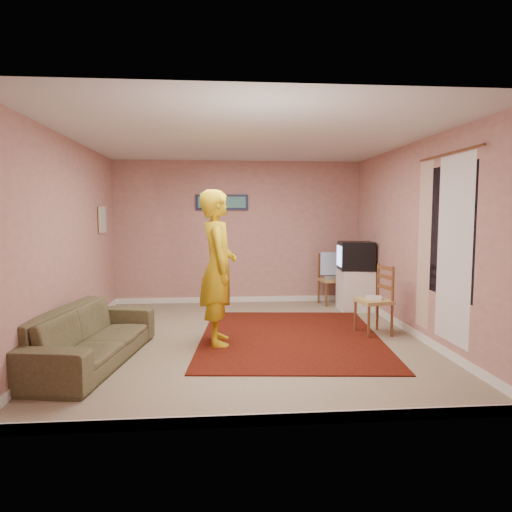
{
  "coord_description": "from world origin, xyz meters",
  "views": [
    {
      "loc": [
        -0.39,
        -5.89,
        1.66
      ],
      "look_at": [
        0.16,
        0.6,
        1.04
      ],
      "focal_mm": 32.0,
      "sensor_mm": 36.0,
      "label": 1
    }
  ],
  "objects": [
    {
      "name": "ground",
      "position": [
        0.0,
        0.0,
        0.0
      ],
      "size": [
        5.0,
        5.0,
        0.0
      ],
      "primitive_type": "plane",
      "color": "gray",
      "rests_on": "ground"
    },
    {
      "name": "wall_back",
      "position": [
        0.0,
        2.5,
        1.3
      ],
      "size": [
        4.5,
        0.02,
        2.6
      ],
      "primitive_type": "cube",
      "color": "tan",
      "rests_on": "ground"
    },
    {
      "name": "wall_front",
      "position": [
        0.0,
        -2.5,
        1.3
      ],
      "size": [
        4.5,
        0.02,
        2.6
      ],
      "primitive_type": "cube",
      "color": "tan",
      "rests_on": "ground"
    },
    {
      "name": "wall_left",
      "position": [
        -2.25,
        0.0,
        1.3
      ],
      "size": [
        0.02,
        5.0,
        2.6
      ],
      "primitive_type": "cube",
      "color": "tan",
      "rests_on": "ground"
    },
    {
      "name": "wall_right",
      "position": [
        2.25,
        0.0,
        1.3
      ],
      "size": [
        0.02,
        5.0,
        2.6
      ],
      "primitive_type": "cube",
      "color": "tan",
      "rests_on": "ground"
    },
    {
      "name": "ceiling",
      "position": [
        0.0,
        0.0,
        2.6
      ],
      "size": [
        4.5,
        5.0,
        0.02
      ],
      "primitive_type": "cube",
      "color": "silver",
      "rests_on": "wall_back"
    },
    {
      "name": "baseboard_back",
      "position": [
        0.0,
        2.49,
        0.05
      ],
      "size": [
        4.5,
        0.02,
        0.1
      ],
      "primitive_type": "cube",
      "color": "white",
      "rests_on": "ground"
    },
    {
      "name": "baseboard_front",
      "position": [
        0.0,
        -2.49,
        0.05
      ],
      "size": [
        4.5,
        0.02,
        0.1
      ],
      "primitive_type": "cube",
      "color": "white",
      "rests_on": "ground"
    },
    {
      "name": "baseboard_left",
      "position": [
        -2.24,
        0.0,
        0.05
      ],
      "size": [
        0.02,
        5.0,
        0.1
      ],
      "primitive_type": "cube",
      "color": "white",
      "rests_on": "ground"
    },
    {
      "name": "baseboard_right",
      "position": [
        2.24,
        0.0,
        0.05
      ],
      "size": [
        0.02,
        5.0,
        0.1
      ],
      "primitive_type": "cube",
      "color": "white",
      "rests_on": "ground"
    },
    {
      "name": "window",
      "position": [
        2.24,
        -0.9,
        1.45
      ],
      "size": [
        0.01,
        1.1,
        1.5
      ],
      "primitive_type": "cube",
      "color": "black",
      "rests_on": "wall_right"
    },
    {
      "name": "curtain_sheer",
      "position": [
        2.23,
        -1.05,
        1.25
      ],
      "size": [
        0.01,
        0.75,
        2.1
      ],
      "primitive_type": "cube",
      "color": "white",
      "rests_on": "wall_right"
    },
    {
      "name": "curtain_floral",
      "position": [
        2.21,
        -0.35,
        1.25
      ],
      "size": [
        0.01,
        0.35,
        2.1
      ],
      "primitive_type": "cube",
      "color": "#EFE6CC",
      "rests_on": "wall_right"
    },
    {
      "name": "curtain_rod",
      "position": [
        2.2,
        -0.9,
        2.32
      ],
      "size": [
        0.02,
        1.4,
        0.02
      ],
      "primitive_type": "cylinder",
      "rotation": [
        1.57,
        0.0,
        0.0
      ],
      "color": "brown",
      "rests_on": "wall_right"
    },
    {
      "name": "picture_back",
      "position": [
        -0.3,
        2.47,
        1.85
      ],
      "size": [
        0.95,
        0.04,
        0.28
      ],
      "color": "#151C3A",
      "rests_on": "wall_back"
    },
    {
      "name": "picture_left",
      "position": [
        -2.22,
        1.6,
        1.55
      ],
      "size": [
        0.04,
        0.38,
        0.42
      ],
      "color": "#CFB68E",
      "rests_on": "wall_left"
    },
    {
      "name": "area_rug",
      "position": [
        0.57,
        0.01,
        0.01
      ],
      "size": [
        2.61,
        3.14,
        0.02
      ],
      "primitive_type": "cube",
      "rotation": [
        0.0,
        0.0,
        -0.09
      ],
      "color": "black",
      "rests_on": "ground"
    },
    {
      "name": "tv_cabinet",
      "position": [
        1.95,
        1.62,
        0.35
      ],
      "size": [
        0.54,
        0.49,
        0.69
      ],
      "primitive_type": "cube",
      "color": "white",
      "rests_on": "ground"
    },
    {
      "name": "crt_tv",
      "position": [
        1.94,
        1.62,
        0.93
      ],
      "size": [
        0.61,
        0.55,
        0.48
      ],
      "rotation": [
        0.0,
        0.0,
        -0.1
      ],
      "color": "black",
      "rests_on": "tv_cabinet"
    },
    {
      "name": "chair_a",
      "position": [
        1.67,
        2.14,
        0.56
      ],
      "size": [
        0.48,
        0.47,
        0.5
      ],
      "rotation": [
        0.0,
        0.0,
        0.19
      ],
      "color": "tan",
      "rests_on": "ground"
    },
    {
      "name": "dvd_player",
      "position": [
        1.67,
        2.14,
        0.5
      ],
      "size": [
        0.33,
        0.25,
        0.05
      ],
      "primitive_type": "cube",
      "rotation": [
        0.0,
        0.0,
        0.09
      ],
      "color": "#AFAFB4",
      "rests_on": "chair_a"
    },
    {
      "name": "blue_throw",
      "position": [
        1.67,
        2.2,
        0.74
      ],
      "size": [
        0.39,
        0.05,
        0.41
      ],
      "primitive_type": "cube",
      "color": "#86A4DB",
      "rests_on": "chair_a"
    },
    {
      "name": "chair_b",
      "position": [
        1.73,
        0.08,
        0.58
      ],
      "size": [
        0.48,
        0.5,
        0.52
      ],
      "rotation": [
        0.0,
        0.0,
        -1.38
      ],
      "color": "tan",
      "rests_on": "ground"
    },
    {
      "name": "game_console",
      "position": [
        1.73,
        0.08,
        0.51
      ],
      "size": [
        0.24,
        0.2,
        0.04
      ],
      "primitive_type": "cube",
      "rotation": [
        0.0,
        0.0,
        -0.26
      ],
      "color": "silver",
      "rests_on": "chair_b"
    },
    {
      "name": "sofa",
      "position": [
        -1.8,
        -0.82,
        0.3
      ],
      "size": [
        1.15,
        2.19,
        0.61
      ],
      "primitive_type": "imported",
      "rotation": [
        0.0,
        0.0,
        1.41
      ],
      "color": "brown",
      "rests_on": "ground"
    },
    {
      "name": "person",
      "position": [
        -0.38,
        -0.19,
        0.97
      ],
      "size": [
        0.51,
        0.74,
        1.94
      ],
      "primitive_type": "imported",
      "rotation": [
        0.0,
        0.0,
        1.63
      ],
      "color": "gold",
      "rests_on": "ground"
    }
  ]
}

